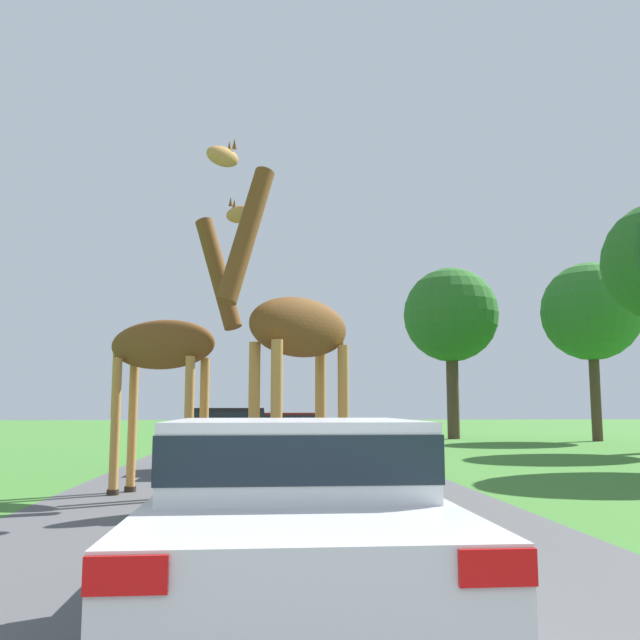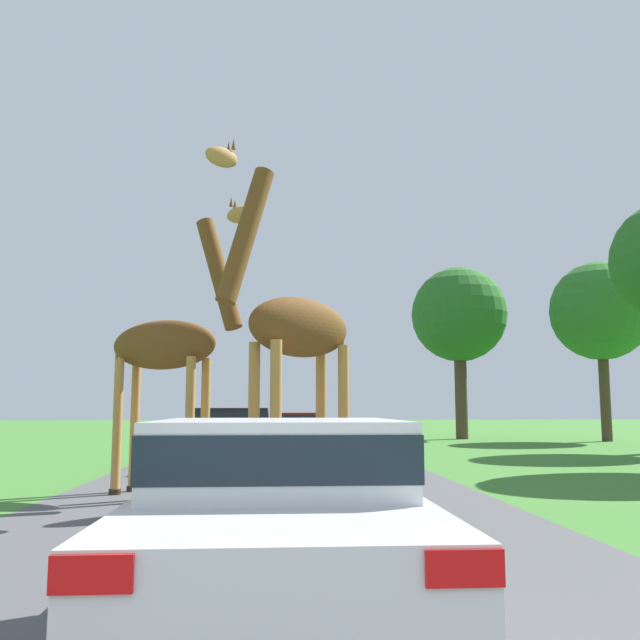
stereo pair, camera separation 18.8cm
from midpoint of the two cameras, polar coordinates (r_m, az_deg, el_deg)
road at (r=30.12m, az=-3.80°, el=-10.15°), size 7.31×120.00×0.00m
giraffe_near_road at (r=10.79m, az=-1.85°, el=-0.97°), size 2.51×2.09×5.53m
giraffe_companion at (r=12.03m, az=-11.95°, el=-2.23°), size 2.73×1.61×5.06m
car_lead_maroon at (r=4.85m, az=-2.40°, el=-16.03°), size 1.82×3.96×1.40m
car_queue_right at (r=16.54m, az=-7.18°, el=-9.77°), size 1.95×4.08×1.47m
car_queue_left at (r=23.53m, az=-1.79°, el=-9.23°), size 1.95×4.40×1.29m
tree_right_cluster at (r=33.17m, az=11.79°, el=0.36°), size 4.54×4.54×8.17m
tree_mid_field at (r=32.76m, az=22.71°, el=0.67°), size 4.42×4.42×7.98m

